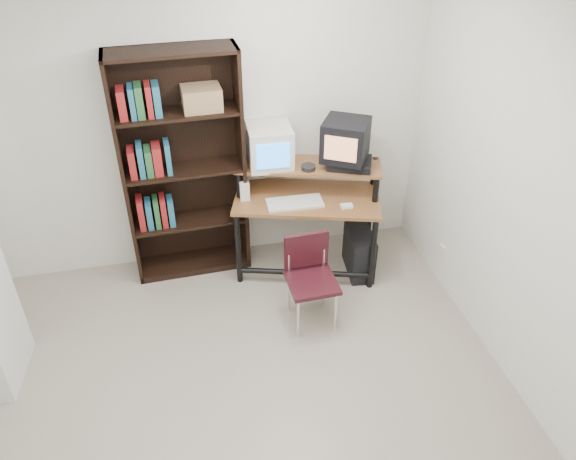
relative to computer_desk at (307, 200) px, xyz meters
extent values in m
cube|color=#9F9684|center=(-0.89, -1.62, -0.70)|extent=(4.00, 4.00, 0.01)
cube|color=white|center=(-0.89, -1.62, 1.91)|extent=(4.00, 4.00, 0.01)
cube|color=silver|center=(-0.89, 0.38, 0.61)|extent=(4.00, 0.01, 2.60)
cube|color=silver|center=(1.11, -1.62, 0.61)|extent=(0.01, 4.00, 2.60)
cube|color=brown|center=(-0.01, -0.02, 0.03)|extent=(1.35, 0.94, 0.03)
cube|color=brown|center=(0.03, 0.10, 0.28)|extent=(1.28, 0.70, 0.02)
cylinder|color=black|center=(-0.63, -0.11, -0.33)|extent=(0.05, 0.05, 0.72)
cylinder|color=black|center=(0.47, -0.44, -0.33)|extent=(0.05, 0.05, 0.72)
cylinder|color=black|center=(-0.48, 0.40, -0.20)|extent=(0.05, 0.05, 0.98)
cylinder|color=black|center=(0.62, 0.07, -0.20)|extent=(0.05, 0.05, 0.98)
cylinder|color=black|center=(-0.08, -0.28, -0.57)|extent=(1.12, 0.38, 0.05)
cube|color=beige|center=(-0.28, 0.19, 0.45)|extent=(0.38, 0.38, 0.34)
cube|color=#2D85F0|center=(-0.29, 0.00, 0.45)|extent=(0.27, 0.02, 0.22)
cube|color=black|center=(0.36, -0.02, 0.32)|extent=(0.43, 0.38, 0.08)
cube|color=black|center=(0.32, 0.01, 0.53)|extent=(0.48, 0.48, 0.33)
cube|color=tan|center=(0.23, -0.14, 0.53)|extent=(0.23, 0.14, 0.20)
cylinder|color=#26262B|center=(0.01, 0.01, 0.30)|extent=(0.15, 0.15, 0.05)
cube|color=beige|center=(-0.13, -0.11, 0.05)|extent=(0.48, 0.23, 0.03)
cube|color=black|center=(0.29, -0.25, 0.03)|extent=(0.23, 0.20, 0.01)
cube|color=white|center=(0.27, -0.25, 0.05)|extent=(0.10, 0.07, 0.03)
cube|color=beige|center=(-0.53, 0.06, 0.11)|extent=(0.08, 0.08, 0.17)
cube|color=black|center=(0.44, -0.20, -0.48)|extent=(0.24, 0.47, 0.42)
cube|color=black|center=(-0.14, -0.74, -0.29)|extent=(0.39, 0.39, 0.04)
cube|color=black|center=(-0.15, -0.58, -0.09)|extent=(0.36, 0.04, 0.30)
cylinder|color=silver|center=(-0.29, -0.90, -0.50)|extent=(0.02, 0.02, 0.38)
cylinder|color=silver|center=(0.01, -0.89, -0.50)|extent=(0.02, 0.02, 0.38)
cylinder|color=silver|center=(-0.30, -0.60, -0.50)|extent=(0.02, 0.02, 0.38)
cylinder|color=silver|center=(0.00, -0.59, -0.50)|extent=(0.02, 0.02, 0.38)
cube|color=black|center=(-1.49, 0.19, 0.30)|extent=(0.04, 0.33, 1.99)
cube|color=black|center=(-0.52, 0.23, 0.30)|extent=(0.04, 0.33, 1.99)
cube|color=black|center=(-1.01, 0.37, 0.30)|extent=(1.00, 0.05, 1.99)
cube|color=black|center=(-1.01, 0.21, 1.29)|extent=(1.01, 0.37, 0.03)
cube|color=black|center=(-1.01, 0.21, -0.66)|extent=(1.01, 0.37, 0.06)
cube|color=black|center=(-1.01, 0.21, -0.19)|extent=(0.95, 0.34, 0.02)
cube|color=black|center=(-1.01, 0.21, 0.30)|extent=(0.95, 0.34, 0.02)
cube|color=black|center=(-1.01, 0.21, 0.80)|extent=(0.95, 0.34, 0.02)
cube|color=olive|center=(-0.81, 0.22, 0.90)|extent=(0.31, 0.25, 0.18)
cube|color=beige|center=(1.09, -0.47, -0.39)|extent=(0.02, 0.08, 0.12)
camera|label=1|loc=(-1.07, -3.99, 2.52)|focal=35.00mm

